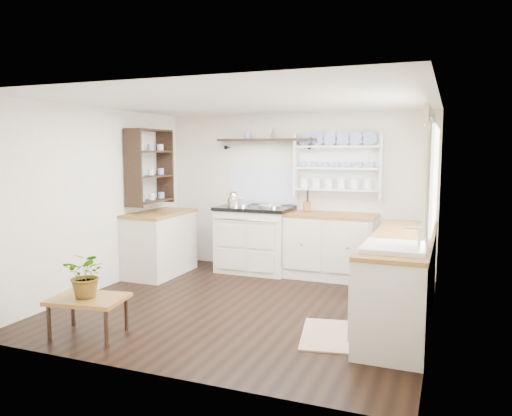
% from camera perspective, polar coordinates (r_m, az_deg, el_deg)
% --- Properties ---
extents(floor, '(4.00, 3.80, 0.01)m').
position_cam_1_polar(floor, '(5.83, -1.21, -11.06)').
color(floor, black).
rests_on(floor, ground).
extents(wall_back, '(4.00, 0.02, 2.30)m').
position_cam_1_polar(wall_back, '(7.37, 4.49, 1.78)').
color(wall_back, beige).
rests_on(wall_back, ground).
extents(wall_right, '(0.02, 3.80, 2.30)m').
position_cam_1_polar(wall_right, '(5.16, 19.71, -0.68)').
color(wall_right, beige).
rests_on(wall_right, ground).
extents(wall_left, '(0.02, 3.80, 2.30)m').
position_cam_1_polar(wall_left, '(6.62, -17.42, 0.94)').
color(wall_left, beige).
rests_on(wall_left, ground).
extents(ceiling, '(4.00, 3.80, 0.01)m').
position_cam_1_polar(ceiling, '(5.58, -1.27, 12.08)').
color(ceiling, white).
rests_on(ceiling, wall_back).
extents(window, '(0.08, 1.55, 1.22)m').
position_cam_1_polar(window, '(5.28, 19.39, 4.02)').
color(window, white).
rests_on(window, wall_right).
extents(aga_cooker, '(1.07, 0.74, 0.99)m').
position_cam_1_polar(aga_cooker, '(7.31, -0.15, -3.48)').
color(aga_cooker, beige).
rests_on(aga_cooker, floor).
extents(back_cabinets, '(1.27, 0.63, 0.90)m').
position_cam_1_polar(back_cabinets, '(7.02, 8.42, -4.20)').
color(back_cabinets, beige).
rests_on(back_cabinets, floor).
extents(right_cabinets, '(0.62, 2.43, 0.90)m').
position_cam_1_polar(right_cabinets, '(5.40, 16.25, -7.69)').
color(right_cabinets, beige).
rests_on(right_cabinets, floor).
extents(belfast_sink, '(0.55, 0.60, 0.45)m').
position_cam_1_polar(belfast_sink, '(4.59, 15.51, -5.81)').
color(belfast_sink, white).
rests_on(belfast_sink, right_cabinets).
extents(left_cabinets, '(0.62, 1.13, 0.90)m').
position_cam_1_polar(left_cabinets, '(7.26, -10.91, -3.88)').
color(left_cabinets, beige).
rests_on(left_cabinets, floor).
extents(plate_rack, '(1.20, 0.22, 0.90)m').
position_cam_1_polar(plate_rack, '(7.14, 9.44, 4.82)').
color(plate_rack, white).
rests_on(plate_rack, wall_back).
extents(high_shelf, '(1.50, 0.29, 0.16)m').
position_cam_1_polar(high_shelf, '(7.35, 1.25, 7.71)').
color(high_shelf, black).
rests_on(high_shelf, wall_back).
extents(left_shelving, '(0.28, 0.80, 1.05)m').
position_cam_1_polar(left_shelving, '(7.22, -12.04, 4.74)').
color(left_shelving, black).
rests_on(left_shelving, wall_left).
extents(kettle, '(0.20, 0.20, 0.24)m').
position_cam_1_polar(kettle, '(7.23, -2.56, 0.91)').
color(kettle, silver).
rests_on(kettle, aga_cooker).
extents(utensil_crock, '(0.11, 0.11, 0.13)m').
position_cam_1_polar(utensil_crock, '(7.10, 5.83, 0.17)').
color(utensil_crock, brown).
rests_on(utensil_crock, back_cabinets).
extents(center_table, '(0.76, 0.59, 0.37)m').
position_cam_1_polar(center_table, '(5.11, -18.65, -10.12)').
color(center_table, brown).
rests_on(center_table, floor).
extents(potted_plant, '(0.46, 0.42, 0.44)m').
position_cam_1_polar(potted_plant, '(5.04, -18.76, -7.22)').
color(potted_plant, '#3F7233').
rests_on(potted_plant, center_table).
extents(floor_rug, '(0.70, 0.94, 0.02)m').
position_cam_1_polar(floor_rug, '(4.98, 8.57, -14.17)').
color(floor_rug, '#A07C5D').
rests_on(floor_rug, floor).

